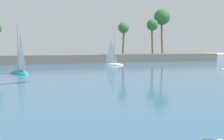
% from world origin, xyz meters
% --- Properties ---
extents(sea, '(220.00, 96.04, 0.06)m').
position_xyz_m(sea, '(0.00, 57.29, 0.03)').
color(sea, '#33607F').
rests_on(sea, ground).
extents(palm_headland, '(89.16, 6.45, 12.44)m').
position_xyz_m(palm_headland, '(-2.30, 65.30, 2.88)').
color(palm_headland, '#605B54').
rests_on(palm_headland, ground).
extents(sailboat_near_shore, '(2.90, 5.13, 7.13)m').
position_xyz_m(sailboat_near_shore, '(-1.77, 42.30, 0.70)').
color(sailboat_near_shore, teal).
rests_on(sailboat_near_shore, sea).
extents(sailboat_toward_headland, '(3.60, 4.11, 6.13)m').
position_xyz_m(sailboat_toward_headland, '(15.83, 55.31, 0.61)').
color(sailboat_toward_headland, white).
rests_on(sailboat_toward_headland, sea).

